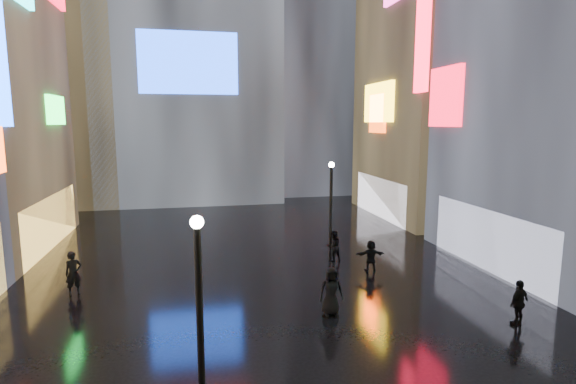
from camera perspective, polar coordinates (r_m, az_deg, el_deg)
name	(u,v)px	position (r m, az deg, el deg)	size (l,w,h in m)	color
ground	(255,266)	(23.08, -4.20, -9.33)	(140.00, 140.00, 0.00)	black
building_right_far	(447,31)	(37.56, 19.50, 18.76)	(10.28, 12.00, 28.00)	black
tower_flank_right	(304,28)	(50.17, 2.08, 20.10)	(12.00, 12.00, 34.00)	black
tower_flank_left	(59,55)	(45.49, -27.03, 15.23)	(10.00, 10.00, 26.00)	black
lamp_near	(200,314)	(10.56, -11.14, -15.00)	(0.30, 0.30, 5.20)	black
lamp_far	(331,205)	(23.27, 5.47, -1.71)	(0.30, 0.30, 5.20)	black
pedestrian_3	(519,303)	(18.40, 27.27, -12.37)	(0.98, 0.41, 1.67)	black
pedestrian_4	(331,291)	(17.34, 5.51, -12.39)	(0.90, 0.58, 1.84)	black
pedestrian_5	(371,256)	(22.39, 10.46, -7.97)	(1.42, 0.45, 1.53)	black
pedestrian_6	(73,273)	(21.13, -25.59, -9.28)	(0.68, 0.44, 1.86)	black
pedestrian_7	(334,246)	(23.67, 5.84, -6.85)	(0.79, 0.61, 1.62)	black
umbrella_2	(332,257)	(16.91, 5.57, -8.18)	(0.89, 0.91, 0.82)	black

